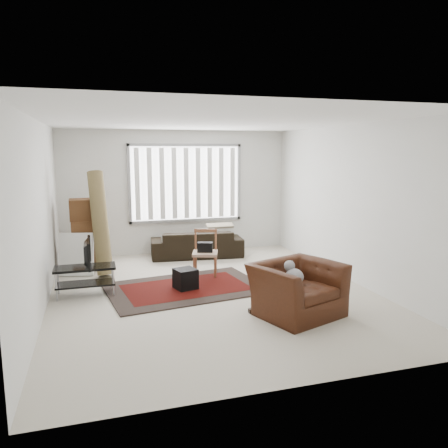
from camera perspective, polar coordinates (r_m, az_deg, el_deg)
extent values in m
plane|color=beige|center=(7.12, -1.52, -8.91)|extent=(6.00, 6.00, 0.00)
cube|color=white|center=(6.77, -1.62, 13.31)|extent=(5.00, 6.00, 0.02)
cube|color=silver|center=(9.73, -6.17, 4.14)|extent=(5.00, 0.02, 2.70)
cube|color=silver|center=(4.04, 9.57, -3.49)|extent=(5.00, 0.02, 2.70)
cube|color=silver|center=(6.63, -22.92, 0.95)|extent=(0.02, 6.00, 2.70)
cube|color=silver|center=(7.84, 16.38, 2.53)|extent=(0.02, 6.00, 2.70)
cube|color=white|center=(9.73, -5.01, 5.34)|extent=(2.40, 0.01, 1.60)
cube|color=gray|center=(9.71, -4.99, 5.33)|extent=(2.52, 0.06, 1.72)
cube|color=white|center=(9.67, -4.94, 5.32)|extent=(2.40, 0.02, 1.55)
cube|color=black|center=(7.33, -5.00, -8.31)|extent=(2.73, 2.02, 0.02)
cube|color=#420905|center=(7.33, -5.01, -8.23)|extent=(2.13, 1.42, 0.00)
cube|color=black|center=(7.20, -17.72, -5.45)|extent=(0.93, 0.42, 0.04)
cube|color=black|center=(7.27, -17.61, -7.44)|extent=(0.89, 0.39, 0.03)
cylinder|color=#B2B2B7|center=(7.11, -21.05, -7.62)|extent=(0.03, 0.03, 0.47)
cylinder|color=#B2B2B7|center=(7.09, -14.24, -7.32)|extent=(0.03, 0.03, 0.47)
cylinder|color=#B2B2B7|center=(7.45, -20.85, -6.84)|extent=(0.03, 0.03, 0.47)
cylinder|color=#B2B2B7|center=(7.43, -14.37, -6.55)|extent=(0.03, 0.03, 0.47)
imported|color=black|center=(7.15, -17.81, -3.63)|extent=(0.10, 0.75, 0.43)
cube|color=black|center=(7.23, -5.06, -7.12)|extent=(0.40, 0.40, 0.33)
cube|color=#57351B|center=(8.83, -17.64, -4.03)|extent=(0.57, 0.52, 0.50)
cube|color=#57351B|center=(8.71, -17.67, -1.01)|extent=(0.52, 0.47, 0.45)
cube|color=#57351B|center=(8.69, -18.07, 1.80)|extent=(0.47, 0.47, 0.40)
cube|color=silver|center=(8.41, -18.74, -3.77)|extent=(0.64, 0.34, 0.79)
cylinder|color=brown|center=(8.28, -15.88, 0.14)|extent=(0.43, 0.83, 1.91)
imported|color=black|center=(9.40, -3.57, -2.03)|extent=(2.02, 1.04, 0.75)
cube|color=#A18269|center=(7.96, -2.48, -3.84)|extent=(0.56, 0.56, 0.05)
cylinder|color=brown|center=(7.84, -3.93, -5.62)|extent=(0.04, 0.04, 0.41)
cylinder|color=brown|center=(7.82, -1.18, -5.64)|extent=(0.04, 0.04, 0.41)
cylinder|color=brown|center=(8.20, -3.70, -4.93)|extent=(0.04, 0.04, 0.41)
cylinder|color=brown|center=(8.18, -1.07, -4.96)|extent=(0.04, 0.04, 0.41)
cube|color=brown|center=(8.07, -2.41, -0.86)|extent=(0.41, 0.17, 0.06)
cube|color=brown|center=(8.12, -3.73, -2.08)|extent=(0.05, 0.05, 0.41)
cube|color=brown|center=(8.10, -1.08, -2.10)|extent=(0.05, 0.05, 0.41)
cube|color=black|center=(7.93, -2.49, -3.04)|extent=(0.31, 0.23, 0.18)
imported|color=#3B190C|center=(6.16, 9.52, -7.96)|extent=(1.38, 1.29, 0.83)
ellipsoid|color=#59595B|center=(6.12, 9.55, -6.86)|extent=(0.31, 0.36, 0.21)
sphere|color=#59595B|center=(6.19, 8.55, -5.43)|extent=(0.16, 0.16, 0.16)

